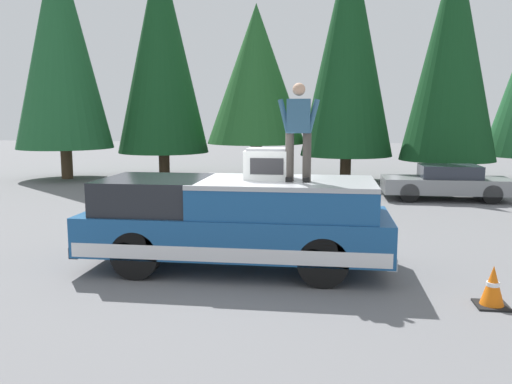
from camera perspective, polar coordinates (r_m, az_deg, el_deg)
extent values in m
plane|color=slate|center=(9.82, -3.15, -8.16)|extent=(90.00, 90.00, 0.00)
cube|color=navy|center=(9.58, -2.19, -4.25)|extent=(2.00, 5.50, 0.70)
cube|color=silver|center=(9.63, -2.19, -5.36)|extent=(2.01, 5.39, 0.24)
cube|color=black|center=(9.84, -10.92, -0.21)|extent=(1.84, 1.87, 0.60)
cube|color=navy|center=(9.36, 3.10, -0.76)|extent=(1.92, 3.19, 0.52)
cube|color=#A8AAAF|center=(9.31, 3.12, 1.07)|extent=(1.94, 3.19, 0.08)
cube|color=#232326|center=(10.44, -16.93, -5.07)|extent=(1.96, 0.16, 0.20)
cube|color=#B2B5BA|center=(9.56, 14.00, -6.18)|extent=(1.96, 0.16, 0.20)
cylinder|color=black|center=(9.27, -12.94, -6.67)|extent=(0.30, 0.84, 0.84)
cylinder|color=black|center=(10.83, -9.76, -4.41)|extent=(0.30, 0.84, 0.84)
cylinder|color=black|center=(8.69, 7.33, -7.55)|extent=(0.30, 0.84, 0.84)
cylinder|color=black|center=(10.33, 7.43, -4.97)|extent=(0.30, 0.84, 0.84)
cube|color=silver|center=(9.43, 1.40, 3.00)|extent=(0.64, 0.84, 0.52)
cube|color=#2D2D30|center=(9.11, 1.18, 2.82)|extent=(0.01, 0.59, 0.29)
cube|color=#99999E|center=(9.41, 1.41, 4.70)|extent=(0.58, 0.76, 0.04)
cylinder|color=#423D38|center=(9.10, 5.57, 3.78)|extent=(0.15, 0.15, 0.84)
cube|color=black|center=(9.10, 5.53, 1.38)|extent=(0.26, 0.11, 0.08)
cylinder|color=#423D38|center=(9.12, 3.68, 3.81)|extent=(0.15, 0.15, 0.84)
cube|color=black|center=(9.12, 3.64, 1.41)|extent=(0.26, 0.11, 0.08)
cube|color=#335B7A|center=(9.08, 4.68, 8.27)|extent=(0.24, 0.40, 0.58)
sphere|color=tan|center=(9.09, 4.71, 11.11)|extent=(0.22, 0.22, 0.22)
cylinder|color=#335B7A|center=(9.04, 6.24, 8.25)|extent=(0.09, 0.23, 0.58)
cylinder|color=#335B7A|center=(9.07, 3.11, 8.28)|extent=(0.09, 0.23, 0.58)
cube|color=gray|center=(18.46, 20.00, 0.71)|extent=(1.64, 4.10, 0.50)
cube|color=#282D38|center=(18.43, 20.37, 2.12)|extent=(1.31, 1.89, 0.42)
cylinder|color=black|center=(17.55, 16.40, -0.09)|extent=(0.20, 0.62, 0.62)
cylinder|color=black|center=(18.97, 15.76, 0.54)|extent=(0.20, 0.62, 0.62)
cylinder|color=black|center=(18.11, 24.37, -0.25)|extent=(0.20, 0.62, 0.62)
cylinder|color=black|center=(19.48, 23.19, 0.38)|extent=(0.20, 0.62, 0.62)
cube|color=black|center=(8.62, 24.32, -11.20)|extent=(0.47, 0.47, 0.03)
cone|color=orange|center=(8.53, 24.44, -9.33)|extent=(0.36, 0.36, 0.62)
cylinder|color=white|center=(8.52, 24.45, -9.13)|extent=(0.19, 0.19, 0.06)
cylinder|color=#4C3826|center=(22.35, 19.98, 2.00)|extent=(0.45, 0.45, 1.01)
cone|color=#14421E|center=(22.37, 20.60, 14.22)|extent=(3.72, 3.72, 8.52)
cylinder|color=#4C3826|center=(22.57, 9.73, 2.56)|extent=(0.46, 0.46, 1.10)
cone|color=#14421E|center=(22.64, 10.06, 15.50)|extent=(3.85, 3.85, 9.09)
cylinder|color=#4C3826|center=(23.45, 0.03, 3.45)|extent=(0.52, 0.52, 1.56)
cone|color=#235B28|center=(23.43, 0.03, 12.72)|extent=(4.34, 4.34, 6.02)
cylinder|color=#4C3826|center=(24.35, -9.98, 2.99)|extent=(0.49, 0.49, 1.12)
cone|color=#14421E|center=(24.42, -10.29, 15.06)|extent=(4.07, 4.07, 9.15)
cylinder|color=#4C3826|center=(24.67, -19.95, 2.96)|extent=(0.50, 0.50, 1.35)
cone|color=#1E562D|center=(24.78, -20.57, 15.04)|extent=(4.13, 4.13, 9.07)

